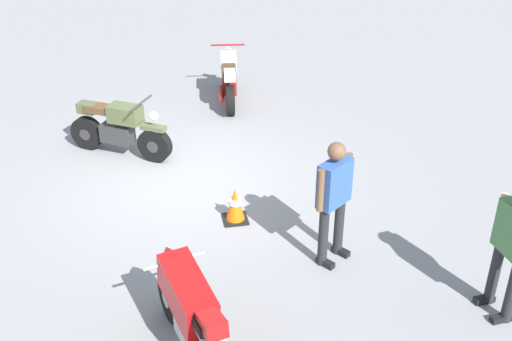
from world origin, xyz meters
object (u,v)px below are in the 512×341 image
(motorcycle_red_sportbike, at_px, (191,313))
(person_in_blue_shirt, at_px, (334,194))
(person_in_green_shirt, at_px, (512,243))
(traffic_cone, at_px, (235,205))
(motorcycle_cream_vintage, at_px, (229,79))
(motorcycle_olive_vintage, at_px, (119,129))

(motorcycle_red_sportbike, relative_size, person_in_blue_shirt, 1.11)
(person_in_green_shirt, distance_m, person_in_blue_shirt, 2.18)
(traffic_cone, bearing_deg, motorcycle_red_sportbike, 160.92)
(person_in_green_shirt, bearing_deg, motorcycle_red_sportbike, -4.97)
(person_in_blue_shirt, bearing_deg, person_in_green_shirt, 14.31)
(motorcycle_red_sportbike, xyz_separation_m, motorcycle_cream_vintage, (6.95, -1.47, -0.11))
(motorcycle_cream_vintage, bearing_deg, person_in_green_shirt, -155.46)
(motorcycle_cream_vintage, xyz_separation_m, person_in_green_shirt, (-6.93, -2.21, 0.52))
(motorcycle_red_sportbike, xyz_separation_m, motorcycle_olive_vintage, (4.98, 0.76, -0.11))
(motorcycle_olive_vintage, distance_m, traffic_cone, 2.94)
(person_in_green_shirt, distance_m, traffic_cone, 3.84)
(motorcycle_red_sportbike, bearing_deg, motorcycle_cream_vintage, -27.23)
(motorcycle_red_sportbike, relative_size, person_in_green_shirt, 1.10)
(motorcycle_olive_vintage, distance_m, motorcycle_cream_vintage, 2.97)
(person_in_green_shirt, bearing_deg, motorcycle_olive_vintage, -53.50)
(traffic_cone, bearing_deg, motorcycle_cream_vintage, -7.59)
(motorcycle_olive_vintage, bearing_deg, person_in_green_shirt, -16.79)
(person_in_blue_shirt, xyz_separation_m, traffic_cone, (1.14, 1.11, -0.75))
(motorcycle_cream_vintage, height_order, person_in_blue_shirt, person_in_blue_shirt)
(motorcycle_olive_vintage, distance_m, person_in_green_shirt, 6.68)
(motorcycle_olive_vintage, xyz_separation_m, traffic_cone, (-2.43, -1.64, -0.23))
(person_in_blue_shirt, bearing_deg, motorcycle_cream_vintage, 149.10)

